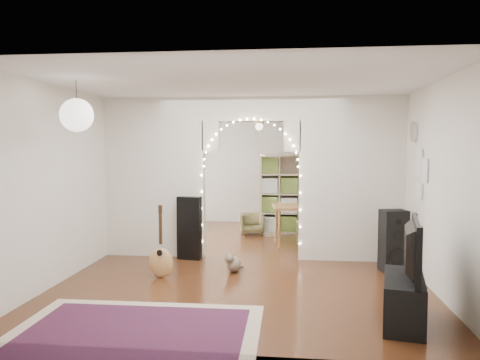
# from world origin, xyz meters

# --- Properties ---
(floor) EXTENTS (7.50, 7.50, 0.00)m
(floor) POSITION_xyz_m (0.00, 0.00, 0.00)
(floor) COLOR black
(floor) RESTS_ON ground
(ceiling) EXTENTS (5.00, 7.50, 0.02)m
(ceiling) POSITION_xyz_m (0.00, 0.00, 2.70)
(ceiling) COLOR white
(ceiling) RESTS_ON wall_back
(wall_back) EXTENTS (5.00, 0.02, 2.70)m
(wall_back) POSITION_xyz_m (0.00, 3.75, 1.35)
(wall_back) COLOR silver
(wall_back) RESTS_ON floor
(wall_front) EXTENTS (5.00, 0.02, 2.70)m
(wall_front) POSITION_xyz_m (0.00, -3.75, 1.35)
(wall_front) COLOR silver
(wall_front) RESTS_ON floor
(wall_left) EXTENTS (0.02, 7.50, 2.70)m
(wall_left) POSITION_xyz_m (-2.50, 0.00, 1.35)
(wall_left) COLOR silver
(wall_left) RESTS_ON floor
(wall_right) EXTENTS (0.02, 7.50, 2.70)m
(wall_right) POSITION_xyz_m (2.50, 0.00, 1.35)
(wall_right) COLOR silver
(wall_right) RESTS_ON floor
(divider_wall) EXTENTS (5.00, 0.20, 2.70)m
(divider_wall) POSITION_xyz_m (0.00, 0.00, 1.42)
(divider_wall) COLOR silver
(divider_wall) RESTS_ON floor
(fairy_lights) EXTENTS (1.64, 0.04, 1.60)m
(fairy_lights) POSITION_xyz_m (0.00, -0.13, 1.55)
(fairy_lights) COLOR #FFEABF
(fairy_lights) RESTS_ON divider_wall
(window) EXTENTS (0.04, 1.20, 1.40)m
(window) POSITION_xyz_m (-2.47, 1.80, 1.50)
(window) COLOR white
(window) RESTS_ON wall_left
(wall_clock) EXTENTS (0.03, 0.31, 0.31)m
(wall_clock) POSITION_xyz_m (2.48, -0.60, 2.10)
(wall_clock) COLOR white
(wall_clock) RESTS_ON wall_right
(picture_frames) EXTENTS (0.02, 0.50, 0.70)m
(picture_frames) POSITION_xyz_m (2.48, -1.00, 1.50)
(picture_frames) COLOR white
(picture_frames) RESTS_ON wall_right
(paper_lantern) EXTENTS (0.40, 0.40, 0.40)m
(paper_lantern) POSITION_xyz_m (-1.90, -2.40, 2.25)
(paper_lantern) COLOR white
(paper_lantern) RESTS_ON ceiling
(ceiling_fan) EXTENTS (1.10, 1.10, 0.30)m
(ceiling_fan) POSITION_xyz_m (0.00, 2.00, 2.40)
(ceiling_fan) COLOR gold
(ceiling_fan) RESTS_ON ceiling
(area_rug) EXTENTS (2.53, 1.90, 0.02)m
(area_rug) POSITION_xyz_m (-0.90, -3.40, 0.01)
(area_rug) COLOR maroon
(area_rug) RESTS_ON floor
(guitar_case) EXTENTS (0.42, 0.20, 1.05)m
(guitar_case) POSITION_xyz_m (-1.01, -0.25, 0.53)
(guitar_case) COLOR black
(guitar_case) RESTS_ON floor
(acoustic_guitar) EXTENTS (0.37, 0.26, 0.89)m
(acoustic_guitar) POSITION_xyz_m (-1.18, -1.37, 0.39)
(acoustic_guitar) COLOR tan
(acoustic_guitar) RESTS_ON floor
(tabby_cat) EXTENTS (0.32, 0.47, 0.32)m
(tabby_cat) POSITION_xyz_m (-0.18, -0.96, 0.13)
(tabby_cat) COLOR brown
(tabby_cat) RESTS_ON floor
(floor_speaker) EXTENTS (0.42, 0.38, 0.93)m
(floor_speaker) POSITION_xyz_m (2.20, -0.68, 0.46)
(floor_speaker) COLOR black
(floor_speaker) RESTS_ON floor
(media_console) EXTENTS (0.59, 1.06, 0.50)m
(media_console) POSITION_xyz_m (1.86, -2.80, 0.25)
(media_console) COLOR black
(media_console) RESTS_ON floor
(tv) EXTENTS (0.36, 1.08, 0.62)m
(tv) POSITION_xyz_m (1.86, -2.80, 0.81)
(tv) COLOR black
(tv) RESTS_ON media_console
(bookcase) EXTENTS (1.72, 0.98, 1.72)m
(bookcase) POSITION_xyz_m (0.84, 2.38, 0.86)
(bookcase) COLOR #C5B38F
(bookcase) RESTS_ON floor
(dining_table) EXTENTS (1.28, 0.93, 0.76)m
(dining_table) POSITION_xyz_m (0.94, 1.15, 0.68)
(dining_table) COLOR brown
(dining_table) RESTS_ON floor
(flower_vase) EXTENTS (0.20, 0.20, 0.19)m
(flower_vase) POSITION_xyz_m (0.94, 1.15, 0.85)
(flower_vase) COLOR silver
(flower_vase) RESTS_ON dining_table
(dining_chair_left) EXTENTS (0.56, 0.57, 0.45)m
(dining_chair_left) POSITION_xyz_m (-0.16, 2.14, 0.22)
(dining_chair_left) COLOR brown
(dining_chair_left) RESTS_ON floor
(dining_chair_right) EXTENTS (0.73, 0.73, 0.51)m
(dining_chair_right) POSITION_xyz_m (1.14, 0.83, 0.26)
(dining_chair_right) COLOR brown
(dining_chair_right) RESTS_ON floor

